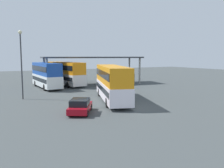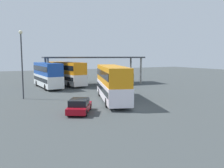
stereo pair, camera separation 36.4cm
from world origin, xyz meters
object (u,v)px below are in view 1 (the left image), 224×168
(double_decker_main, at_px, (112,82))
(parked_hatchback, at_px, (80,106))
(double_decker_near_canopy, at_px, (46,74))
(double_decker_mid_row, at_px, (65,73))
(lamppost_tall, at_px, (21,57))

(double_decker_main, bearing_deg, parked_hatchback, 144.89)
(double_decker_near_canopy, relative_size, double_decker_mid_row, 0.87)
(double_decker_mid_row, bearing_deg, lamppost_tall, 134.31)
(parked_hatchback, relative_size, double_decker_mid_row, 0.37)
(double_decker_main, height_order, double_decker_near_canopy, double_decker_near_canopy)
(parked_hatchback, xyz_separation_m, double_decker_near_canopy, (1.50, 19.24, 1.60))
(parked_hatchback, bearing_deg, double_decker_mid_row, 16.88)
(parked_hatchback, distance_m, double_decker_mid_row, 22.09)
(double_decker_main, xyz_separation_m, parked_hatchback, (-5.54, -4.00, -1.59))
(double_decker_near_canopy, bearing_deg, double_decker_mid_row, -62.49)
(parked_hatchback, height_order, double_decker_near_canopy, double_decker_near_canopy)
(double_decker_near_canopy, bearing_deg, double_decker_main, -166.46)
(parked_hatchback, distance_m, lamppost_tall, 11.75)
(double_decker_main, height_order, double_decker_mid_row, double_decker_mid_row)
(double_decker_near_canopy, height_order, lamppost_tall, lamppost_tall)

